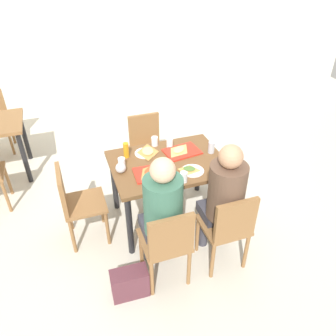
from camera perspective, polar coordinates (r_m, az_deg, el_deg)
ground_plane at (r=3.81m, az=-0.00°, el=-8.47°), size 10.00×10.00×0.02m
back_wall at (r=6.01m, az=-10.93°, el=22.67°), size 10.00×0.10×2.80m
main_table at (r=3.39m, az=-0.00°, el=-0.34°), size 1.14×0.83×0.75m
chair_near_left at (r=2.84m, az=-0.11°, el=-12.58°), size 0.40×0.40×0.86m
chair_near_right at (r=3.02m, az=10.28°, el=-9.78°), size 0.40×0.40×0.86m
chair_far_side at (r=4.11m, az=-3.68°, el=4.09°), size 0.40×0.40×0.86m
chair_left_end at (r=3.35m, az=-15.61°, el=-5.38°), size 0.40×0.40×0.86m
person_in_red at (r=2.77m, az=-1.07°, el=-7.09°), size 0.32×0.42×1.27m
person_in_brown_jacket at (r=2.95m, az=9.50°, el=-4.58°), size 0.32×0.42×1.27m
tray_red_near at (r=3.17m, az=-2.53°, el=-0.86°), size 0.37×0.28×0.02m
tray_red_far at (r=3.49m, az=2.41°, el=2.83°), size 0.39×0.31×0.02m
paper_plate_center at (r=3.48m, az=-3.90°, el=2.57°), size 0.22×0.22×0.01m
paper_plate_near_edge at (r=3.21m, az=4.22°, el=-0.47°), size 0.22×0.22×0.01m
pizza_slice_a at (r=3.17m, az=-3.04°, el=-0.44°), size 0.25×0.24×0.02m
pizza_slice_b at (r=3.48m, az=1.88°, el=3.10°), size 0.26×0.25×0.02m
pizza_slice_c at (r=3.48m, az=-3.47°, el=2.85°), size 0.22×0.27×0.02m
pizza_slice_d at (r=3.21m, az=3.65°, el=-0.19°), size 0.20×0.18×0.02m
plastic_cup_a at (r=3.59m, az=-2.29°, el=4.59°), size 0.07×0.07×0.10m
plastic_cup_b at (r=3.04m, az=2.70°, el=-1.55°), size 0.07×0.07×0.10m
plastic_cup_c at (r=3.26m, az=-7.92°, el=0.90°), size 0.07×0.07×0.10m
plastic_cup_d at (r=3.56m, az=0.30°, el=4.34°), size 0.07×0.07×0.10m
soda_can at (r=3.48m, az=7.42°, el=3.51°), size 0.07×0.07×0.12m
condiment_bottle at (r=3.40m, az=-7.17°, el=3.05°), size 0.06×0.06×0.16m
foil_bundle at (r=3.19m, az=-8.09°, el=0.02°), size 0.10×0.10×0.10m
handbag at (r=3.06m, az=-6.55°, el=-18.97°), size 0.33×0.17×0.28m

